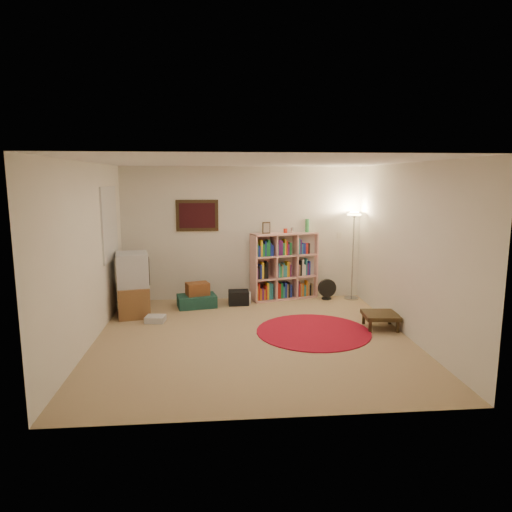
{
  "coord_description": "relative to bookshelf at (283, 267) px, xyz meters",
  "views": [
    {
      "loc": [
        -0.51,
        -6.28,
        2.27
      ],
      "look_at": [
        0.1,
        0.6,
        1.1
      ],
      "focal_mm": 32.0,
      "sensor_mm": 36.0,
      "label": 1
    }
  ],
  "objects": [
    {
      "name": "red_rug",
      "position": [
        0.17,
        -1.98,
        -0.61
      ],
      "size": [
        1.71,
        1.71,
        0.02
      ],
      "color": "maroon",
      "rests_on": "ground"
    },
    {
      "name": "room",
      "position": [
        -0.81,
        -2.11,
        0.65
      ],
      "size": [
        4.54,
        4.54,
        2.54
      ],
      "color": "tan",
      "rests_on": "ground"
    },
    {
      "name": "suitcase",
      "position": [
        -1.62,
        -0.45,
        -0.5
      ],
      "size": [
        0.74,
        0.56,
        0.22
      ],
      "rotation": [
        0.0,
        0.0,
        0.2
      ],
      "color": "#153B33",
      "rests_on": "ground"
    },
    {
      "name": "duffel_bag",
      "position": [
        -0.87,
        -0.34,
        -0.49
      ],
      "size": [
        0.37,
        0.31,
        0.25
      ],
      "rotation": [
        0.0,
        0.0,
        0.01
      ],
      "color": "black",
      "rests_on": "ground"
    },
    {
      "name": "tv_stand",
      "position": [
        -2.66,
        -0.82,
        -0.1
      ],
      "size": [
        0.64,
        0.81,
        1.06
      ],
      "rotation": [
        0.0,
        0.0,
        0.2
      ],
      "color": "brown",
      "rests_on": "ground"
    },
    {
      "name": "bookshelf",
      "position": [
        0.0,
        0.0,
        0.0
      ],
      "size": [
        1.32,
        0.68,
        1.52
      ],
      "rotation": [
        0.0,
        0.0,
        0.26
      ],
      "color": "#E09F95",
      "rests_on": "ground"
    },
    {
      "name": "paper_towel",
      "position": [
        -0.69,
        -0.33,
        -0.5
      ],
      "size": [
        0.13,
        0.13,
        0.22
      ],
      "rotation": [
        0.0,
        0.0,
        -0.24
      ],
      "color": "white",
      "rests_on": "ground"
    },
    {
      "name": "dvd_box",
      "position": [
        -2.25,
        -1.27,
        -0.56
      ],
      "size": [
        0.33,
        0.29,
        0.1
      ],
      "rotation": [
        0.0,
        0.0,
        -0.14
      ],
      "color": "silver",
      "rests_on": "ground"
    },
    {
      "name": "wicker_basket",
      "position": [
        -1.61,
        -0.43,
        -0.29
      ],
      "size": [
        0.45,
        0.38,
        0.22
      ],
      "rotation": [
        0.0,
        0.0,
        0.31
      ],
      "color": "brown",
      "rests_on": "suitcase"
    },
    {
      "name": "side_table",
      "position": [
        1.24,
        -1.89,
        -0.42
      ],
      "size": [
        0.56,
        0.56,
        0.24
      ],
      "rotation": [
        0.0,
        0.0,
        -0.09
      ],
      "color": "black",
      "rests_on": "ground"
    },
    {
      "name": "floor_fan",
      "position": [
        0.82,
        -0.16,
        -0.41
      ],
      "size": [
        0.35,
        0.21,
        0.4
      ],
      "rotation": [
        0.0,
        0.0,
        0.14
      ],
      "color": "black",
      "rests_on": "ground"
    },
    {
      "name": "floor_lamp",
      "position": [
        1.31,
        -0.15,
        0.77
      ],
      "size": [
        0.33,
        0.33,
        1.67
      ],
      "rotation": [
        0.0,
        0.0,
        0.03
      ],
      "color": "#B0B1B5",
      "rests_on": "ground"
    }
  ]
}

